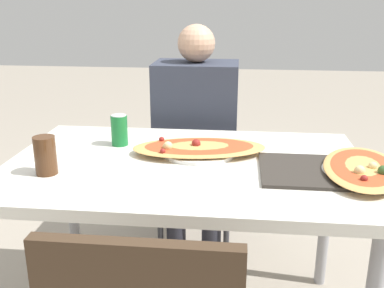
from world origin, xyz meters
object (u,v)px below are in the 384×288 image
(pizza_main, at_px, (199,148))
(soda_can, at_px, (119,130))
(dining_table, at_px, (186,179))
(drink_glass, at_px, (45,155))
(chair_far_seated, at_px, (198,152))
(person_seated, at_px, (196,123))
(pizza_second, at_px, (363,169))

(pizza_main, xyz_separation_m, soda_can, (-0.33, 0.07, 0.04))
(dining_table, distance_m, soda_can, 0.36)
(drink_glass, bearing_deg, chair_far_seated, 64.87)
(chair_far_seated, bearing_deg, soda_can, 65.72)
(person_seated, bearing_deg, soda_can, 60.62)
(pizza_second, bearing_deg, pizza_main, 164.78)
(person_seated, relative_size, pizza_main, 2.19)
(dining_table, relative_size, pizza_main, 2.42)
(pizza_main, bearing_deg, soda_can, 167.53)
(person_seated, distance_m, drink_glass, 0.91)
(drink_glass, relative_size, pizza_second, 0.27)
(soda_can, bearing_deg, chair_far_seated, 65.72)
(dining_table, bearing_deg, pizza_second, -5.43)
(dining_table, xyz_separation_m, pizza_second, (0.61, -0.06, 0.09))
(dining_table, relative_size, person_seated, 1.11)
(dining_table, bearing_deg, soda_can, 149.57)
(dining_table, xyz_separation_m, pizza_main, (0.04, 0.10, 0.09))
(chair_far_seated, bearing_deg, pizza_second, 128.01)
(dining_table, bearing_deg, drink_glass, -160.40)
(person_seated, xyz_separation_m, pizza_second, (0.63, -0.70, 0.05))
(pizza_main, bearing_deg, chair_far_seated, 95.57)
(pizza_main, relative_size, drink_glass, 4.10)
(soda_can, relative_size, drink_glass, 0.95)
(soda_can, height_order, drink_glass, drink_glass)
(pizza_main, bearing_deg, dining_table, -111.59)
(drink_glass, bearing_deg, pizza_main, 27.72)
(person_seated, distance_m, pizza_main, 0.55)
(pizza_main, distance_m, drink_glass, 0.56)
(dining_table, distance_m, chair_far_seated, 0.77)
(pizza_main, height_order, soda_can, soda_can)
(chair_far_seated, relative_size, drink_glass, 6.88)
(pizza_main, bearing_deg, pizza_second, -15.22)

